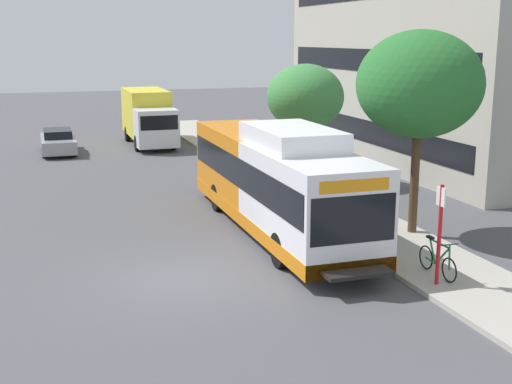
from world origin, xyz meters
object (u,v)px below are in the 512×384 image
at_px(bus_stop_sign_pole, 440,227).
at_px(parked_car_far_lane, 58,141).
at_px(transit_bus, 276,181).
at_px(street_tree_near_stop, 420,85).
at_px(street_tree_mid_block, 305,97).
at_px(bicycle_parked, 438,260).
at_px(box_truck_background, 148,116).

relative_size(bus_stop_sign_pole, parked_car_far_lane, 0.58).
xyz_separation_m(transit_bus, parked_car_far_lane, (-6.23, 18.58, -1.04)).
bearing_deg(transit_bus, parked_car_far_lane, 108.52).
relative_size(street_tree_near_stop, street_tree_mid_block, 1.26).
xyz_separation_m(bicycle_parked, street_tree_mid_block, (1.33, 12.62, 3.23)).
height_order(street_tree_near_stop, street_tree_mid_block, street_tree_near_stop).
xyz_separation_m(street_tree_mid_block, parked_car_far_lane, (-9.99, 11.79, -3.13)).
relative_size(transit_bus, box_truck_background, 1.75).
xyz_separation_m(bus_stop_sign_pole, bicycle_parked, (0.36, 0.55, -1.09)).
height_order(bicycle_parked, box_truck_background, box_truck_background).
bearing_deg(bicycle_parked, street_tree_mid_block, 84.00).
distance_m(transit_bus, box_truck_background, 20.09).
distance_m(transit_bus, street_tree_mid_block, 8.04).
height_order(street_tree_near_stop, box_truck_background, street_tree_near_stop).
distance_m(bicycle_parked, street_tree_mid_block, 13.09).
relative_size(transit_bus, street_tree_mid_block, 2.41).
bearing_deg(box_truck_background, bus_stop_sign_pole, -83.58).
distance_m(street_tree_near_stop, parked_car_far_lane, 23.30).
bearing_deg(parked_car_far_lane, bicycle_parked, -70.45).
height_order(transit_bus, bicycle_parked, transit_bus).
relative_size(transit_bus, bicycle_parked, 6.96).
xyz_separation_m(street_tree_near_stop, parked_car_far_lane, (-10.24, 20.50, -4.22)).
height_order(bus_stop_sign_pole, box_truck_background, box_truck_background).
bearing_deg(parked_car_far_lane, street_tree_near_stop, -63.45).
xyz_separation_m(bicycle_parked, street_tree_near_stop, (1.58, 3.91, 4.32)).
relative_size(bicycle_parked, box_truck_background, 0.25).
relative_size(transit_bus, bus_stop_sign_pole, 4.71).
relative_size(bicycle_parked, parked_car_far_lane, 0.39).
bearing_deg(street_tree_mid_block, bus_stop_sign_pole, -97.31).
bearing_deg(street_tree_mid_block, transit_bus, -119.00).
bearing_deg(bicycle_parked, bus_stop_sign_pole, -123.41).
xyz_separation_m(bus_stop_sign_pole, box_truck_background, (-2.98, 26.45, 0.09)).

